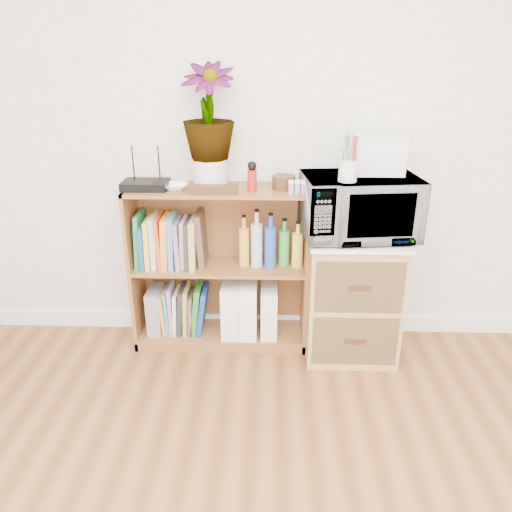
{
  "coord_description": "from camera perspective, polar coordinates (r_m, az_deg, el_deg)",
  "views": [
    {
      "loc": [
        -0.06,
        -0.52,
        1.65
      ],
      "look_at": [
        -0.14,
        1.95,
        0.62
      ],
      "focal_mm": 35.0,
      "sensor_mm": 36.0,
      "label": 1
    }
  ],
  "objects": [
    {
      "name": "small_appliance",
      "position": [
        2.72,
        13.8,
        11.26
      ],
      "size": [
        0.25,
        0.21,
        0.2
      ],
      "primitive_type": "cube",
      "color": "white",
      "rests_on": "microwave"
    },
    {
      "name": "lower_books",
      "position": [
        3.03,
        -8.18,
        -6.02
      ],
      "size": [
        0.28,
        0.19,
        0.3
      ],
      "color": "orange",
      "rests_on": "bookshelf"
    },
    {
      "name": "liquor_bottles",
      "position": [
        2.8,
        1.58,
        1.64
      ],
      "size": [
        0.36,
        0.07,
        0.32
      ],
      "color": "gold",
      "rests_on": "bookshelf"
    },
    {
      "name": "trinket_box",
      "position": [
        2.62,
        -4.98,
        7.59
      ],
      "size": [
        0.27,
        0.07,
        0.04
      ],
      "primitive_type": "cube",
      "color": "#38210F",
      "rests_on": "bookshelf"
    },
    {
      "name": "paint_jars",
      "position": [
        2.62,
        4.77,
        7.69
      ],
      "size": [
        0.11,
        0.04,
        0.05
      ],
      "primitive_type": "cube",
      "color": "pink",
      "rests_on": "bookshelf"
    },
    {
      "name": "plant_pot",
      "position": [
        2.73,
        -5.25,
        9.38
      ],
      "size": [
        0.18,
        0.18,
        0.16
      ],
      "primitive_type": "cylinder",
      "color": "silver",
      "rests_on": "bookshelf"
    },
    {
      "name": "white_bowl",
      "position": [
        2.72,
        -9.17,
        7.82
      ],
      "size": [
        0.13,
        0.13,
        0.03
      ],
      "primitive_type": "imported",
      "color": "white",
      "rests_on": "bookshelf"
    },
    {
      "name": "microwave",
      "position": [
        2.68,
        11.65,
        5.56
      ],
      "size": [
        0.63,
        0.46,
        0.32
      ],
      "primitive_type": "imported",
      "rotation": [
        0.0,
        0.0,
        0.12
      ],
      "color": "white",
      "rests_on": "wicker_unit"
    },
    {
      "name": "pen_cup",
      "position": [
        2.52,
        10.46,
        9.54
      ],
      "size": [
        0.09,
        0.09,
        0.1
      ],
      "primitive_type": "cylinder",
      "color": "white",
      "rests_on": "microwave"
    },
    {
      "name": "file_box",
      "position": [
        3.06,
        -11.32,
        -5.98
      ],
      "size": [
        0.08,
        0.21,
        0.27
      ],
      "primitive_type": "cube",
      "color": "gray",
      "rests_on": "bookshelf"
    },
    {
      "name": "cookbooks",
      "position": [
        2.86,
        -9.66,
        1.71
      ],
      "size": [
        0.39,
        0.2,
        0.31
      ],
      "color": "#217C3B",
      "rests_on": "bookshelf"
    },
    {
      "name": "wicker_unit",
      "position": [
        2.89,
        10.8,
        -4.5
      ],
      "size": [
        0.5,
        0.45,
        0.7
      ],
      "primitive_type": "cube",
      "color": "#9E7542",
      "rests_on": "ground"
    },
    {
      "name": "wooden_bowl",
      "position": [
        2.71,
        3.16,
        8.44
      ],
      "size": [
        0.12,
        0.12,
        0.07
      ],
      "primitive_type": "cylinder",
      "color": "#331E0E",
      "rests_on": "bookshelf"
    },
    {
      "name": "magazine_holder_left",
      "position": [
        2.98,
        -2.89,
        -5.89
      ],
      "size": [
        0.1,
        0.25,
        0.32
      ],
      "primitive_type": "cube",
      "color": "silver",
      "rests_on": "bookshelf"
    },
    {
      "name": "potted_plant",
      "position": [
        2.67,
        -5.5,
        16.09
      ],
      "size": [
        0.27,
        0.27,
        0.49
      ],
      "primitive_type": "imported",
      "color": "#307933",
      "rests_on": "plant_pot"
    },
    {
      "name": "router",
      "position": [
        2.77,
        -12.52,
        7.94
      ],
      "size": [
        0.24,
        0.17,
        0.04
      ],
      "primitive_type": "cube",
      "color": "black",
      "rests_on": "bookshelf"
    },
    {
      "name": "bookshelf",
      "position": [
        2.88,
        -4.13,
        -1.46
      ],
      "size": [
        1.0,
        0.3,
        0.95
      ],
      "primitive_type": "cube",
      "color": "brown",
      "rests_on": "ground"
    },
    {
      "name": "skirting_board",
      "position": [
        3.19,
        2.66,
        -7.51
      ],
      "size": [
        4.0,
        0.02,
        0.1
      ],
      "primitive_type": "cube",
      "color": "white",
      "rests_on": "ground"
    },
    {
      "name": "kokeshi_doll",
      "position": [
        2.66,
        -0.45,
        8.63
      ],
      "size": [
        0.05,
        0.05,
        0.11
      ],
      "primitive_type": "cylinder",
      "color": "#A81714",
      "rests_on": "bookshelf"
    },
    {
      "name": "magazine_holder_right",
      "position": [
        2.97,
        1.51,
        -6.13
      ],
      "size": [
        0.09,
        0.24,
        0.3
      ],
      "primitive_type": "cube",
      "color": "white",
      "rests_on": "bookshelf"
    },
    {
      "name": "magazine_holder_mid",
      "position": [
        2.97,
        -0.87,
        -5.88
      ],
      "size": [
        0.1,
        0.26,
        0.32
      ],
      "primitive_type": "cube",
      "color": "white",
      "rests_on": "bookshelf"
    }
  ]
}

